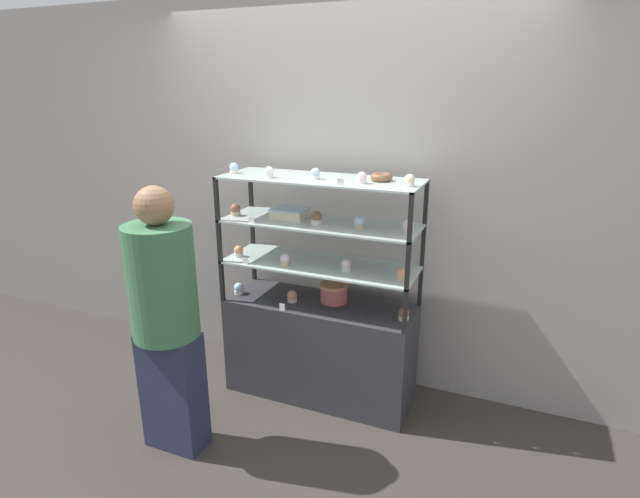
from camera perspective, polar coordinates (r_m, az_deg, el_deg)
ground_plane at (r=3.59m, az=0.00°, el=-15.97°), size 20.00×20.00×0.00m
back_wall at (r=3.39m, az=2.38°, el=5.98°), size 8.00×0.05×2.60m
display_base at (r=3.41m, az=0.00°, el=-11.29°), size 1.23×0.44×0.67m
display_riser_lower at (r=3.17m, az=0.00°, el=-1.94°), size 1.23×0.44×0.27m
display_riser_middle at (r=3.08m, az=0.00°, el=2.82°), size 1.23×0.44×0.27m
display_riser_upper at (r=3.02m, az=0.00°, el=7.80°), size 1.23×0.44×0.27m
layer_cake_centerpiece at (r=3.26m, az=1.59°, el=-5.00°), size 0.18×0.18×0.12m
sheet_cake_frosted at (r=3.17m, az=-3.44°, el=4.14°), size 0.22×0.18×0.06m
cupcake_0 at (r=3.43m, az=-9.26°, el=-4.49°), size 0.07×0.07×0.08m
cupcake_1 at (r=3.27m, az=-3.20°, el=-5.43°), size 0.07×0.07×0.08m
cupcake_2 at (r=3.06m, az=9.55°, el=-7.36°), size 0.07×0.07×0.08m
price_tag_0 at (r=3.15m, az=-4.35°, el=-6.64°), size 0.04×0.00×0.04m
cupcake_3 at (r=3.32m, az=-9.28°, el=-0.28°), size 0.06×0.06×0.08m
cupcake_4 at (r=3.12m, az=-4.00°, el=-1.25°), size 0.06×0.06×0.08m
cupcake_5 at (r=3.03m, az=3.00°, el=-1.86°), size 0.06×0.06×0.08m
cupcake_6 at (r=2.91m, az=9.38°, el=-2.91°), size 0.06×0.06×0.08m
price_tag_1 at (r=3.17m, az=-8.55°, el=-1.38°), size 0.04×0.00×0.04m
cupcake_7 at (r=3.27m, az=-9.64°, el=4.43°), size 0.07×0.07×0.08m
cupcake_8 at (r=3.02m, az=-0.33°, el=3.56°), size 0.07×0.07×0.08m
cupcake_9 at (r=2.93m, az=4.53°, el=3.03°), size 0.07×0.07×0.08m
cupcake_10 at (r=2.87m, az=10.02°, el=2.52°), size 0.07×0.07×0.08m
price_tag_2 at (r=3.06m, az=-7.82°, el=3.29°), size 0.04×0.00×0.04m
cupcake_11 at (r=3.23m, az=-9.79°, el=9.07°), size 0.06×0.06×0.07m
cupcake_12 at (r=3.04m, az=-5.85°, el=8.71°), size 0.06×0.06×0.07m
cupcake_13 at (r=2.97m, az=-0.52°, el=8.57°), size 0.06×0.06×0.07m
cupcake_14 at (r=2.85m, az=4.80°, el=8.09°), size 0.06×0.06×0.07m
cupcake_15 at (r=2.80m, az=10.19°, el=7.70°), size 0.06×0.06×0.07m
price_tag_3 at (r=2.76m, az=2.35°, el=7.63°), size 0.04×0.00×0.04m
donut_glazed at (r=2.94m, az=7.04°, el=8.16°), size 0.13×0.13×0.04m
customer_figure at (r=2.85m, az=-17.23°, el=-7.38°), size 0.36×0.36×1.54m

